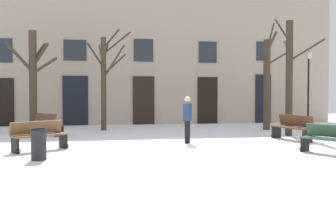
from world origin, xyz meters
The scene contains 13 objects.
ground_plane centered at (0.00, 0.00, 0.00)m, with size 35.09×35.09×0.00m, color white.
building_facade centered at (0.00, 9.75, 3.92)m, with size 21.93×0.60×7.77m.
tree_foreground centered at (5.35, 5.45, 2.31)m, with size 1.58×2.48×5.16m.
tree_near_facade centered at (5.19, 2.85, 2.48)m, with size 1.22×2.39×4.98m.
tree_right_of_center centered at (-5.41, 6.70, 2.44)m, with size 2.28×1.20×4.57m.
tree_left_of_center centered at (-2.18, 6.53, 2.45)m, with size 2.07×1.92×4.81m.
streetlamp centered at (8.69, 7.75, 2.43)m, with size 0.30×0.30×3.99m.
litter_bin centered at (-4.09, -1.63, 0.42)m, with size 0.43×0.43×0.83m.
bench_near_center_tree centered at (4.06, -2.08, 0.45)m, with size 1.25×1.75×0.85m.
bench_by_litter_bin centered at (-4.53, 4.66, 0.45)m, with size 1.32×1.50×0.91m.
bench_back_to_back_left centered at (4.59, 1.35, 0.49)m, with size 0.92×1.91×0.94m.
bench_near_lamp centered at (-4.31, 0.18, 0.47)m, with size 1.69×1.41×0.90m.
person_near_bench centered at (0.56, 1.18, 0.90)m, with size 0.38×0.44×1.64m.
Camera 1 is at (-2.59, -12.99, 1.83)m, focal length 44.43 mm.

